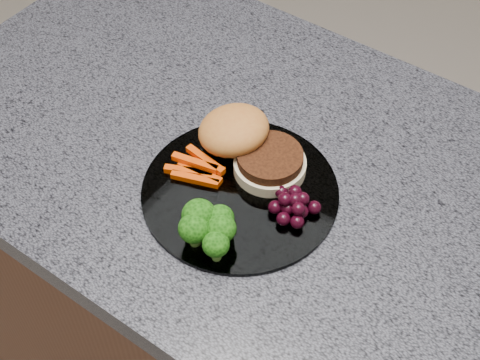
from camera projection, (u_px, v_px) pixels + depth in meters
name	position (u px, v px, depth m)	size (l,w,h in m)	color
island_cabinet	(288.00, 342.00, 1.25)	(1.20, 0.60, 0.86)	#55301D
countertop	(307.00, 191.00, 0.91)	(1.20, 0.60, 0.04)	#53545E
plate	(240.00, 191.00, 0.88)	(0.26, 0.26, 0.01)	white
burger	(246.00, 144.00, 0.90)	(0.16, 0.10, 0.05)	beige
carrot_sticks	(198.00, 169.00, 0.89)	(0.08, 0.05, 0.02)	#D03C03
broccoli	(208.00, 226.00, 0.80)	(0.08, 0.07, 0.05)	#507E2D
grape_bunch	(293.00, 205.00, 0.84)	(0.07, 0.06, 0.03)	black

